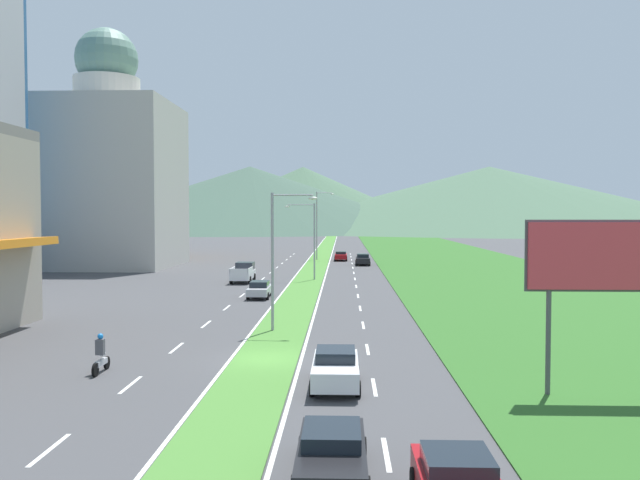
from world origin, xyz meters
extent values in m
plane|color=#424244|center=(0.00, 0.00, 0.00)|extent=(600.00, 600.00, 0.00)
cube|color=#477F33|center=(0.00, 60.00, 0.03)|extent=(3.20, 240.00, 0.06)
cube|color=#2D6023|center=(20.60, 60.00, 0.03)|extent=(24.00, 240.00, 0.06)
cube|color=silver|center=(-5.10, -12.48, 0.01)|extent=(0.16, 2.80, 0.01)
cube|color=silver|center=(-5.10, -4.97, 0.01)|extent=(0.16, 2.80, 0.01)
cube|color=silver|center=(-5.10, 2.55, 0.01)|extent=(0.16, 2.80, 0.01)
cube|color=silver|center=(-5.10, 10.06, 0.01)|extent=(0.16, 2.80, 0.01)
cube|color=silver|center=(-5.10, 17.58, 0.01)|extent=(0.16, 2.80, 0.01)
cube|color=silver|center=(-5.10, 25.09, 0.01)|extent=(0.16, 2.80, 0.01)
cube|color=silver|center=(-5.10, 32.61, 0.01)|extent=(0.16, 2.80, 0.01)
cube|color=silver|center=(-5.10, 40.12, 0.01)|extent=(0.16, 2.80, 0.01)
cube|color=silver|center=(-5.10, 47.64, 0.01)|extent=(0.16, 2.80, 0.01)
cube|color=silver|center=(-5.10, 55.15, 0.01)|extent=(0.16, 2.80, 0.01)
cube|color=silver|center=(-5.10, 62.67, 0.01)|extent=(0.16, 2.80, 0.01)
cube|color=silver|center=(-5.10, 70.18, 0.01)|extent=(0.16, 2.80, 0.01)
cube|color=silver|center=(-5.10, 77.70, 0.01)|extent=(0.16, 2.80, 0.01)
cube|color=silver|center=(-5.10, 85.21, 0.01)|extent=(0.16, 2.80, 0.01)
cube|color=silver|center=(5.10, -12.48, 0.01)|extent=(0.16, 2.80, 0.01)
cube|color=silver|center=(5.10, -4.97, 0.01)|extent=(0.16, 2.80, 0.01)
cube|color=silver|center=(5.10, 2.55, 0.01)|extent=(0.16, 2.80, 0.01)
cube|color=silver|center=(5.10, 10.06, 0.01)|extent=(0.16, 2.80, 0.01)
cube|color=silver|center=(5.10, 17.58, 0.01)|extent=(0.16, 2.80, 0.01)
cube|color=silver|center=(5.10, 25.09, 0.01)|extent=(0.16, 2.80, 0.01)
cube|color=silver|center=(5.10, 32.61, 0.01)|extent=(0.16, 2.80, 0.01)
cube|color=silver|center=(5.10, 40.12, 0.01)|extent=(0.16, 2.80, 0.01)
cube|color=silver|center=(5.10, 47.64, 0.01)|extent=(0.16, 2.80, 0.01)
cube|color=silver|center=(5.10, 55.15, 0.01)|extent=(0.16, 2.80, 0.01)
cube|color=silver|center=(5.10, 62.67, 0.01)|extent=(0.16, 2.80, 0.01)
cube|color=silver|center=(5.10, 70.18, 0.01)|extent=(0.16, 2.80, 0.01)
cube|color=silver|center=(5.10, 77.70, 0.01)|extent=(0.16, 2.80, 0.01)
cube|color=silver|center=(5.10, 85.21, 0.01)|extent=(0.16, 2.80, 0.01)
cube|color=silver|center=(-1.75, 60.00, 0.01)|extent=(0.16, 240.00, 0.01)
cube|color=silver|center=(1.75, 60.00, 0.01)|extent=(0.16, 240.00, 0.01)
cube|color=#B7B2A8|center=(-28.19, 55.95, 11.11)|extent=(17.86, 17.86, 22.23)
cylinder|color=beige|center=(-28.19, 55.95, 23.89)|extent=(8.75, 8.75, 3.33)
sphere|color=slate|center=(-28.19, 55.95, 28.06)|extent=(8.33, 8.33, 8.33)
cube|color=orange|center=(-31.43, 75.75, 10.05)|extent=(12.49, 12.49, 20.09)
cone|color=#3D5647|center=(-37.49, 255.79, 14.17)|extent=(170.83, 170.83, 28.33)
cone|color=#47664C|center=(-15.30, 277.32, 14.83)|extent=(134.59, 134.59, 29.66)
cone|color=#47664C|center=(70.64, 269.39, 14.49)|extent=(221.83, 221.83, 28.97)
cylinder|color=#99999E|center=(-0.51, 7.75, 4.23)|extent=(0.18, 0.18, 8.47)
cylinder|color=#99999E|center=(0.73, 7.65, 8.32)|extent=(2.49, 0.29, 0.10)
ellipsoid|color=silver|center=(1.98, 7.56, 8.12)|extent=(0.56, 0.28, 0.20)
cylinder|color=#99999E|center=(0.67, 38.75, 4.17)|extent=(0.18, 0.18, 8.34)
cylinder|color=#99999E|center=(-0.78, 38.73, 8.19)|extent=(2.92, 0.15, 0.10)
ellipsoid|color=silver|center=(-2.24, 38.70, 7.99)|extent=(0.56, 0.28, 0.20)
cylinder|color=#99999E|center=(-0.33, 69.76, 5.33)|extent=(0.18, 0.18, 10.66)
cylinder|color=#99999E|center=(0.87, 69.83, 10.51)|extent=(2.40, 0.23, 0.10)
ellipsoid|color=silver|center=(2.07, 69.89, 10.31)|extent=(0.56, 0.28, 0.20)
cylinder|color=#4C4C51|center=(11.88, -5.94, 2.11)|extent=(0.20, 0.20, 4.22)
cube|color=#D83847|center=(13.87, -6.04, 5.53)|extent=(5.67, 0.16, 2.62)
cube|color=#4C4C51|center=(13.87, -5.92, 5.53)|extent=(5.87, 0.08, 2.82)
cube|color=black|center=(3.50, -14.29, 0.63)|extent=(1.83, 4.61, 0.62)
cube|color=black|center=(3.50, -14.11, 1.14)|extent=(1.57, 2.03, 0.40)
cylinder|color=black|center=(4.38, -12.87, 0.32)|extent=(0.22, 0.64, 0.64)
cylinder|color=black|center=(2.63, -12.87, 0.32)|extent=(0.22, 0.64, 0.64)
cube|color=silver|center=(3.50, -4.97, 0.71)|extent=(1.87, 4.65, 0.78)
cube|color=black|center=(3.50, -4.78, 1.32)|extent=(1.61, 2.05, 0.44)
cylinder|color=black|center=(4.40, -6.41, 0.32)|extent=(0.22, 0.64, 0.64)
cylinder|color=black|center=(2.60, -6.41, 0.32)|extent=(0.22, 0.64, 0.64)
cylinder|color=black|center=(4.40, -3.53, 0.32)|extent=(0.22, 0.64, 0.64)
cylinder|color=black|center=(2.60, -3.53, 0.32)|extent=(0.22, 0.64, 0.64)
cube|color=#B2B2B7|center=(-3.35, 23.74, 0.63)|extent=(1.73, 4.69, 0.62)
cube|color=black|center=(-3.35, 23.55, 1.19)|extent=(1.49, 2.07, 0.49)
cylinder|color=black|center=(-4.18, 25.20, 0.32)|extent=(0.22, 0.64, 0.64)
cylinder|color=black|center=(-2.52, 25.20, 0.32)|extent=(0.22, 0.64, 0.64)
cylinder|color=black|center=(-4.18, 22.29, 0.32)|extent=(0.22, 0.64, 0.64)
cylinder|color=black|center=(-2.52, 22.29, 0.32)|extent=(0.22, 0.64, 0.64)
cube|color=black|center=(6.56, 59.88, 0.70)|extent=(1.89, 4.77, 0.75)
cube|color=black|center=(6.56, 60.07, 1.32)|extent=(1.63, 2.10, 0.50)
cylinder|color=black|center=(7.47, 58.40, 0.32)|extent=(0.22, 0.64, 0.64)
cylinder|color=black|center=(5.66, 58.40, 0.32)|extent=(0.22, 0.64, 0.64)
cylinder|color=black|center=(7.47, 61.36, 0.32)|extent=(0.22, 0.64, 0.64)
cylinder|color=black|center=(5.66, 61.36, 0.32)|extent=(0.22, 0.64, 0.64)
cube|color=black|center=(6.55, -16.21, 1.22)|extent=(1.60, 1.79, 0.45)
cylinder|color=black|center=(5.66, -15.12, 0.32)|extent=(0.22, 0.64, 0.64)
cube|color=maroon|center=(3.43, 68.51, 0.66)|extent=(1.84, 4.48, 0.68)
cube|color=black|center=(3.43, 68.69, 1.20)|extent=(1.58, 1.97, 0.40)
cylinder|color=black|center=(4.31, 67.12, 0.32)|extent=(0.22, 0.64, 0.64)
cylinder|color=black|center=(2.55, 67.12, 0.32)|extent=(0.22, 0.64, 0.64)
cylinder|color=black|center=(4.31, 69.90, 0.32)|extent=(0.22, 0.64, 0.64)
cylinder|color=black|center=(2.55, 69.90, 0.32)|extent=(0.22, 0.64, 0.64)
cube|color=silver|center=(-6.75, 36.20, 0.80)|extent=(2.00, 5.40, 0.80)
cube|color=black|center=(-6.75, 37.80, 1.60)|extent=(1.84, 2.00, 0.80)
cube|color=silver|center=(-7.69, 35.10, 1.42)|extent=(0.10, 3.20, 0.44)
cube|color=silver|center=(-5.81, 35.10, 1.42)|extent=(0.10, 3.20, 0.44)
cube|color=silver|center=(-6.75, 33.55, 1.42)|extent=(1.84, 0.10, 0.44)
cylinder|color=black|center=(-7.71, 37.82, 0.40)|extent=(0.26, 0.80, 0.80)
cylinder|color=black|center=(-5.79, 37.82, 0.40)|extent=(0.26, 0.80, 0.80)
cylinder|color=black|center=(-7.71, 34.58, 0.40)|extent=(0.26, 0.80, 0.80)
cylinder|color=black|center=(-5.79, 34.58, 0.40)|extent=(0.26, 0.80, 0.80)
cylinder|color=black|center=(-7.10, -2.27, 0.30)|extent=(0.10, 0.60, 0.60)
cylinder|color=black|center=(-7.10, -3.67, 0.30)|extent=(0.12, 0.60, 0.60)
cube|color=#B2B2B7|center=(-7.10, -2.97, 0.47)|extent=(0.20, 1.12, 0.25)
ellipsoid|color=#B2B2B7|center=(-7.10, -2.77, 0.83)|extent=(0.24, 0.44, 0.24)
cube|color=#4C4C51|center=(-7.10, -3.07, 1.20)|extent=(0.36, 0.28, 0.70)
sphere|color=blue|center=(-7.10, -3.02, 1.67)|extent=(0.26, 0.26, 0.26)
camera|label=1|loc=(3.81, -31.65, 7.15)|focal=36.53mm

